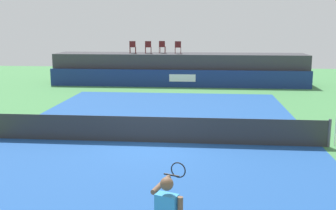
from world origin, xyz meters
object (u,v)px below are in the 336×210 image
at_px(spectator_chair_right, 178,47).
at_px(net_post_far, 329,133).
at_px(spectator_chair_far_left, 133,47).
at_px(spectator_chair_center, 162,46).
at_px(spectator_chair_left, 148,47).
at_px(tennis_ball, 40,131).

bearing_deg(spectator_chair_right, net_post_far, -67.29).
xyz_separation_m(spectator_chair_far_left, spectator_chair_center, (2.11, 0.45, 0.00)).
bearing_deg(spectator_chair_center, net_post_far, -64.25).
bearing_deg(spectator_chair_left, spectator_chair_far_left, -178.68).
bearing_deg(spectator_chair_left, tennis_ball, -99.75).
height_order(spectator_chair_left, spectator_chair_center, same).
relative_size(spectator_chair_far_left, net_post_far, 0.89).
bearing_deg(spectator_chair_far_left, spectator_chair_right, -0.22).
distance_m(spectator_chair_far_left, spectator_chair_left, 1.13).
bearing_deg(spectator_chair_center, spectator_chair_far_left, -167.92).
distance_m(spectator_chair_left, spectator_chair_center, 1.06).
bearing_deg(spectator_chair_right, spectator_chair_center, 158.60).
bearing_deg(net_post_far, spectator_chair_far_left, 122.48).
relative_size(net_post_far, tennis_ball, 14.71).
distance_m(spectator_chair_center, spectator_chair_right, 1.27).
distance_m(spectator_chair_far_left, spectator_chair_center, 2.15).
xyz_separation_m(spectator_chair_left, net_post_far, (8.46, -15.10, -2.19)).
height_order(spectator_chair_far_left, net_post_far, spectator_chair_far_left).
height_order(spectator_chair_far_left, spectator_chair_right, same).
relative_size(spectator_chair_center, net_post_far, 0.89).
relative_size(spectator_chair_left, spectator_chair_center, 1.00).
bearing_deg(net_post_far, tennis_ball, 174.46).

